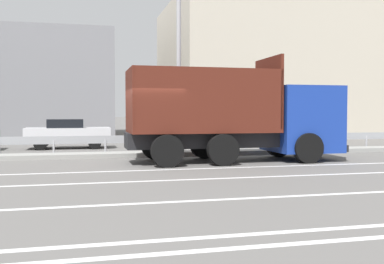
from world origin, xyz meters
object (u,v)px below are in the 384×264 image
Objects in this scene: parked_car_4 at (68,133)px; street_lamp_2 at (180,28)px; dump_truck at (261,123)px; median_road_sign at (264,128)px.

street_lamp_2 is at bearing 41.46° from parked_car_4.
parked_car_4 is (-6.97, 7.31, -0.64)m from dump_truck.
parked_car_4 is (-8.14, 4.83, -0.36)m from median_road_sign.
street_lamp_2 reaches higher than parked_car_4.
median_road_sign is at bearing 59.02° from parked_car_4.
dump_truck is 2.76m from median_road_sign.
median_road_sign is 0.53× the size of parked_car_4.
median_road_sign is at bearing 2.54° from street_lamp_2.
dump_truck is 1.94× the size of parked_car_4.
street_lamp_2 is 2.31× the size of parked_car_4.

